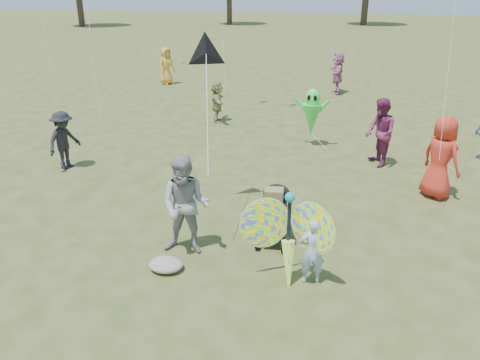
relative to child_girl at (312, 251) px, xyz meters
name	(u,v)px	position (x,y,z in m)	size (l,w,h in m)	color
ground	(230,275)	(-1.32, -0.13, -0.58)	(160.00, 160.00, 0.00)	#51592B
child_girl	(312,251)	(0.00, 0.00, 0.00)	(0.42, 0.28, 1.16)	#93ACD0
adult_man	(186,206)	(-2.27, 0.42, 0.34)	(0.89, 0.70, 1.84)	gray
grey_bag	(166,265)	(-2.43, -0.23, -0.48)	(0.60, 0.49, 0.19)	gray
crowd_a	(441,158)	(2.43, 4.06, 0.36)	(0.92, 0.60, 1.88)	red
crowd_b	(64,140)	(-6.81, 3.65, 0.19)	(0.99, 0.57, 1.53)	black
crowd_d	(217,102)	(-4.23, 8.99, 0.14)	(1.34, 0.43, 1.44)	#97905D
crowd_e	(380,133)	(1.17, 5.84, 0.33)	(0.88, 0.68, 1.81)	#6F254E
crowd_g	(166,66)	(-8.53, 14.91, 0.30)	(0.86, 0.56, 1.76)	gold
crowd_j	(338,73)	(-0.39, 14.83, 0.32)	(1.66, 0.53, 1.79)	#B2668E
jogging_stroller	(274,211)	(-0.82, 1.21, 0.04)	(0.56, 1.08, 1.09)	black
butterfly_kite	(289,238)	(-0.38, -0.04, 0.21)	(1.74, 0.75, 1.76)	#F35526
delta_kite_rig	(206,54)	(-2.44, 2.35, 2.68)	(1.02, 2.16, 2.21)	black
alien_kite	(312,114)	(-0.75, 7.05, 0.39)	(1.12, 0.69, 1.74)	#37EB48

